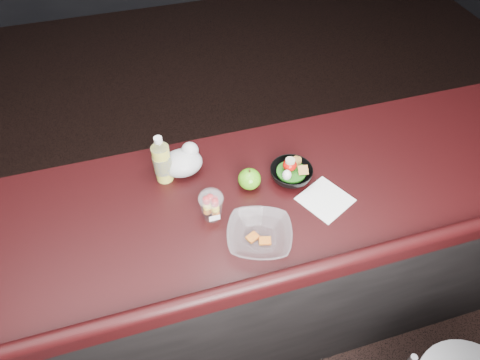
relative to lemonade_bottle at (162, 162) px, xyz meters
name	(u,v)px	position (x,y,z in m)	size (l,w,h in m)	color
room_shell	(215,44)	(0.11, -0.48, 0.72)	(8.00, 8.00, 8.00)	black
counter	(211,278)	(0.11, -0.18, -0.59)	(4.06, 0.71, 1.02)	black
lemonade_bottle	(162,162)	(0.00, 0.00, 0.00)	(0.07, 0.07, 0.21)	yellow
fruit_cup	(211,205)	(0.13, -0.23, -0.02)	(0.09, 0.09, 0.12)	white
green_apple	(250,179)	(0.29, -0.13, -0.05)	(0.08, 0.08, 0.09)	#368E10
plastic_bag	(183,161)	(0.08, 0.02, -0.04)	(0.16, 0.13, 0.11)	silver
snack_bowl	(291,173)	(0.45, -0.13, -0.06)	(0.17, 0.17, 0.09)	black
takeout_bowl	(259,236)	(0.25, -0.37, -0.06)	(0.27, 0.27, 0.05)	silver
paper_napkin	(325,200)	(0.54, -0.27, -0.08)	(0.16, 0.16, 0.00)	white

